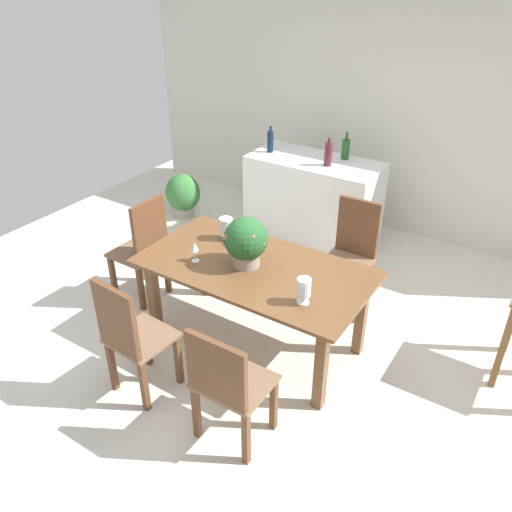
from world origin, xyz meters
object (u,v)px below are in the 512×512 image
(wine_glass, at_px, (195,248))
(wine_bottle_tall, at_px, (328,154))
(flower_centerpiece, at_px, (246,241))
(crystal_vase_center_near, at_px, (304,289))
(dining_table, at_px, (255,278))
(chair_near_left, at_px, (130,335))
(potted_plant_floor, at_px, (183,194))
(wine_bottle_green, at_px, (346,149))
(wine_bottle_amber, at_px, (270,141))
(chair_head_end, at_px, (144,246))
(kitchen_counter, at_px, (313,202))
(crystal_vase_left, at_px, (226,227))
(chair_near_right, at_px, (226,383))
(crystal_vase_right, at_px, (249,233))
(chair_far_right, at_px, (352,250))

(wine_glass, xyz_separation_m, wine_bottle_tall, (0.19, 1.95, 0.22))
(flower_centerpiece, bearing_deg, wine_glass, -155.47)
(flower_centerpiece, bearing_deg, crystal_vase_center_near, -18.42)
(dining_table, height_order, wine_glass, wine_glass)
(chair_near_left, bearing_deg, dining_table, -109.16)
(potted_plant_floor, bearing_deg, wine_bottle_tall, 6.37)
(wine_bottle_green, distance_m, wine_bottle_amber, 0.82)
(crystal_vase_center_near, relative_size, potted_plant_floor, 0.36)
(chair_head_end, xyz_separation_m, wine_bottle_amber, (0.24, 1.79, 0.53))
(wine_glass, xyz_separation_m, wine_bottle_green, (0.26, 2.23, 0.21))
(kitchen_counter, bearing_deg, dining_table, -76.80)
(chair_head_end, distance_m, kitchen_counter, 2.00)
(dining_table, relative_size, wine_bottle_green, 6.29)
(crystal_vase_left, xyz_separation_m, crystal_vase_center_near, (0.99, -0.47, 0.01))
(dining_table, height_order, crystal_vase_center_near, crystal_vase_center_near)
(chair_near_right, height_order, crystal_vase_right, chair_near_right)
(chair_far_right, distance_m, chair_head_end, 1.88)
(chair_head_end, bearing_deg, crystal_vase_right, 106.42)
(dining_table, xyz_separation_m, wine_glass, (-0.44, -0.19, 0.23))
(chair_far_right, height_order, flower_centerpiece, flower_centerpiece)
(chair_far_right, bearing_deg, crystal_vase_center_near, -84.23)
(dining_table, bearing_deg, chair_head_end, -179.93)
(crystal_vase_left, bearing_deg, chair_near_left, -88.70)
(flower_centerpiece, height_order, wine_bottle_tall, wine_bottle_tall)
(chair_near_left, bearing_deg, wine_bottle_green, -90.43)
(chair_far_right, height_order, crystal_vase_right, chair_far_right)
(chair_near_right, relative_size, chair_far_right, 0.92)
(crystal_vase_right, distance_m, wine_bottle_green, 1.78)
(dining_table, relative_size, crystal_vase_left, 9.38)
(chair_near_left, relative_size, flower_centerpiece, 2.49)
(chair_near_left, distance_m, wine_bottle_green, 3.06)
(chair_near_left, bearing_deg, kitchen_counter, -85.64)
(chair_near_right, relative_size, crystal_vase_left, 4.81)
(chair_near_right, bearing_deg, potted_plant_floor, -45.71)
(wine_glass, height_order, wine_bottle_amber, wine_bottle_amber)
(flower_centerpiece, distance_m, potted_plant_floor, 2.64)
(potted_plant_floor, bearing_deg, kitchen_counter, 9.96)
(chair_near_left, bearing_deg, chair_near_right, -175.61)
(chair_head_end, height_order, potted_plant_floor, chair_head_end)
(wine_glass, bearing_deg, chair_head_end, 166.02)
(kitchen_counter, relative_size, wine_bottle_amber, 4.91)
(flower_centerpiece, height_order, crystal_vase_left, flower_centerpiece)
(wine_glass, bearing_deg, dining_table, 23.55)
(chair_head_end, relative_size, wine_glass, 6.26)
(kitchen_counter, relative_size, wine_bottle_tall, 4.83)
(crystal_vase_right, xyz_separation_m, wine_glass, (-0.21, -0.46, 0.01))
(chair_head_end, height_order, wine_bottle_green, wine_bottle_green)
(chair_head_end, distance_m, wine_bottle_green, 2.34)
(chair_near_left, distance_m, crystal_vase_right, 1.29)
(crystal_vase_center_near, relative_size, wine_bottle_tall, 0.68)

